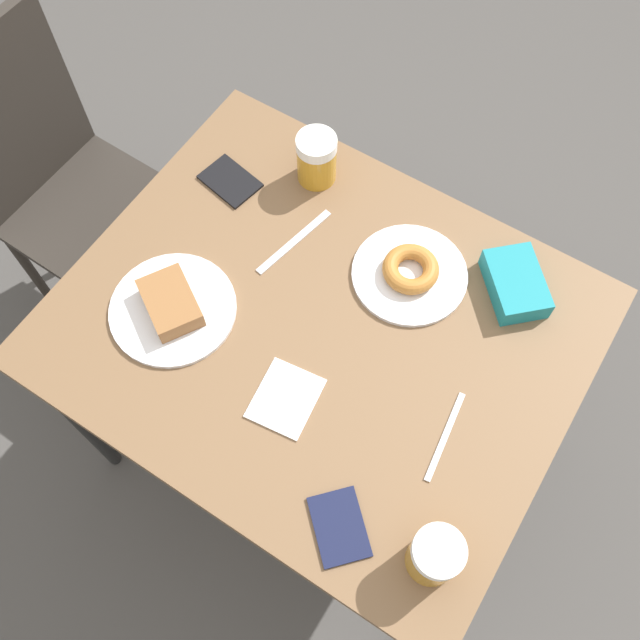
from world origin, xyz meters
The scene contains 13 objects.
ground_plane centered at (0.00, 0.00, 0.00)m, with size 8.00×8.00×0.00m, color #474442.
table centered at (0.00, 0.00, 0.70)m, with size 0.84×1.02×0.77m.
chair centered at (0.08, 0.88, 0.57)m, with size 0.41×0.41×0.95m.
plate_with_cake centered at (-0.13, 0.27, 0.78)m, with size 0.26×0.26×0.05m.
plate_with_donut centered at (0.20, -0.10, 0.78)m, with size 0.24×0.24×0.04m.
beer_mug_left centered at (0.31, 0.21, 0.83)m, with size 0.09×0.09×0.12m.
beer_mug_center centered at (-0.28, -0.41, 0.83)m, with size 0.09×0.09×0.12m.
napkin_folded centered at (-0.17, -0.03, 0.77)m, with size 0.15×0.13×0.00m.
fork centered at (-0.07, -0.32, 0.77)m, with size 0.19×0.04×0.00m.
knife centered at (0.14, 0.15, 0.77)m, with size 0.21×0.06×0.00m.
passport_near_edge centered at (0.19, 0.36, 0.77)m, with size 0.11×0.14×0.01m.
passport_far_edge centered at (-0.32, -0.24, 0.77)m, with size 0.15×0.15×0.01m.
blue_pouch centered at (0.28, -0.29, 0.79)m, with size 0.18×0.18×0.05m.
Camera 1 is at (-0.53, -0.34, 2.06)m, focal length 40.00 mm.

